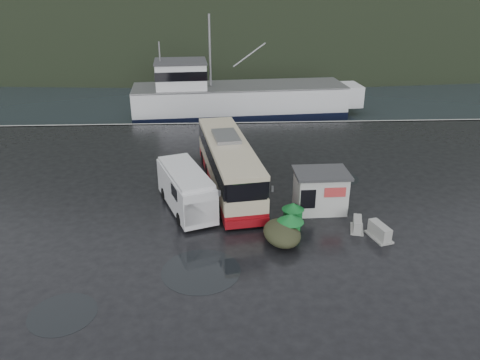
{
  "coord_description": "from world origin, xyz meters",
  "views": [
    {
      "loc": [
        0.16,
        -24.65,
        13.38
      ],
      "look_at": [
        1.44,
        2.02,
        1.7
      ],
      "focal_mm": 35.0,
      "sensor_mm": 36.0,
      "label": 1
    }
  ],
  "objects_px": {
    "fishing_trawler": "(240,103)",
    "jersey_barrier_a": "(379,238)",
    "waste_bin_left": "(292,223)",
    "ticket_kiosk": "(319,209)",
    "white_van": "(187,209)",
    "waste_bin_right": "(290,238)",
    "dome_tent": "(282,242)",
    "jersey_barrier_b": "(357,230)",
    "coach_bus": "(229,187)"
  },
  "relations": [
    {
      "from": "coach_bus",
      "to": "dome_tent",
      "type": "xyz_separation_m",
      "value": [
        2.7,
        -7.4,
        0.0
      ]
    },
    {
      "from": "white_van",
      "to": "coach_bus",
      "type": "bearing_deg",
      "value": 29.52
    },
    {
      "from": "waste_bin_right",
      "to": "ticket_kiosk",
      "type": "distance_m",
      "value": 4.07
    },
    {
      "from": "jersey_barrier_a",
      "to": "white_van",
      "type": "bearing_deg",
      "value": 159.48
    },
    {
      "from": "ticket_kiosk",
      "to": "jersey_barrier_a",
      "type": "bearing_deg",
      "value": -54.95
    },
    {
      "from": "coach_bus",
      "to": "ticket_kiosk",
      "type": "relative_size",
      "value": 3.76
    },
    {
      "from": "dome_tent",
      "to": "white_van",
      "type": "bearing_deg",
      "value": 141.98
    },
    {
      "from": "waste_bin_left",
      "to": "fishing_trawler",
      "type": "height_order",
      "value": "fishing_trawler"
    },
    {
      "from": "waste_bin_left",
      "to": "ticket_kiosk",
      "type": "distance_m",
      "value": 2.53
    },
    {
      "from": "coach_bus",
      "to": "waste_bin_right",
      "type": "height_order",
      "value": "coach_bus"
    },
    {
      "from": "waste_bin_right",
      "to": "jersey_barrier_b",
      "type": "height_order",
      "value": "waste_bin_right"
    },
    {
      "from": "coach_bus",
      "to": "fishing_trawler",
      "type": "bearing_deg",
      "value": 77.09
    },
    {
      "from": "waste_bin_left",
      "to": "ticket_kiosk",
      "type": "bearing_deg",
      "value": 40.65
    },
    {
      "from": "waste_bin_right",
      "to": "ticket_kiosk",
      "type": "bearing_deg",
      "value": 55.17
    },
    {
      "from": "jersey_barrier_a",
      "to": "waste_bin_right",
      "type": "bearing_deg",
      "value": 177.48
    },
    {
      "from": "ticket_kiosk",
      "to": "jersey_barrier_b",
      "type": "relative_size",
      "value": 2.32
    },
    {
      "from": "white_van",
      "to": "ticket_kiosk",
      "type": "xyz_separation_m",
      "value": [
        8.25,
        -0.51,
        0.0
      ]
    },
    {
      "from": "white_van",
      "to": "jersey_barrier_a",
      "type": "distance_m",
      "value": 11.62
    },
    {
      "from": "waste_bin_right",
      "to": "ticket_kiosk",
      "type": "xyz_separation_m",
      "value": [
        2.33,
        3.34,
        0.0
      ]
    },
    {
      "from": "white_van",
      "to": "jersey_barrier_b",
      "type": "height_order",
      "value": "white_van"
    },
    {
      "from": "ticket_kiosk",
      "to": "jersey_barrier_b",
      "type": "distance_m",
      "value": 3.1
    },
    {
      "from": "white_van",
      "to": "fishing_trawler",
      "type": "distance_m",
      "value": 26.53
    },
    {
      "from": "waste_bin_right",
      "to": "jersey_barrier_b",
      "type": "relative_size",
      "value": 1.06
    },
    {
      "from": "waste_bin_left",
      "to": "dome_tent",
      "type": "relative_size",
      "value": 0.48
    },
    {
      "from": "coach_bus",
      "to": "dome_tent",
      "type": "height_order",
      "value": "coach_bus"
    },
    {
      "from": "waste_bin_right",
      "to": "fishing_trawler",
      "type": "xyz_separation_m",
      "value": [
        -1.38,
        30.0,
        0.0
      ]
    },
    {
      "from": "jersey_barrier_a",
      "to": "dome_tent",
      "type": "bearing_deg",
      "value": -178.25
    },
    {
      "from": "ticket_kiosk",
      "to": "dome_tent",
      "type": "bearing_deg",
      "value": -128.59
    },
    {
      "from": "coach_bus",
      "to": "waste_bin_right",
      "type": "bearing_deg",
      "value": -73.9
    },
    {
      "from": "jersey_barrier_b",
      "to": "fishing_trawler",
      "type": "height_order",
      "value": "fishing_trawler"
    },
    {
      "from": "jersey_barrier_b",
      "to": "waste_bin_left",
      "type": "bearing_deg",
      "value": 164.82
    },
    {
      "from": "coach_bus",
      "to": "ticket_kiosk",
      "type": "height_order",
      "value": "coach_bus"
    },
    {
      "from": "dome_tent",
      "to": "jersey_barrier_a",
      "type": "height_order",
      "value": "dome_tent"
    },
    {
      "from": "jersey_barrier_a",
      "to": "coach_bus",
      "type": "bearing_deg",
      "value": 138.44
    },
    {
      "from": "waste_bin_left",
      "to": "fishing_trawler",
      "type": "distance_m",
      "value": 28.36
    },
    {
      "from": "fishing_trawler",
      "to": "jersey_barrier_a",
      "type": "bearing_deg",
      "value": -82.79
    },
    {
      "from": "waste_bin_right",
      "to": "ticket_kiosk",
      "type": "relative_size",
      "value": 0.46
    },
    {
      "from": "waste_bin_left",
      "to": "jersey_barrier_a",
      "type": "xyz_separation_m",
      "value": [
        4.56,
        -1.91,
        0.0
      ]
    },
    {
      "from": "coach_bus",
      "to": "dome_tent",
      "type": "relative_size",
      "value": 4.46
    },
    {
      "from": "white_van",
      "to": "dome_tent",
      "type": "relative_size",
      "value": 2.28
    },
    {
      "from": "white_van",
      "to": "jersey_barrier_a",
      "type": "relative_size",
      "value": 3.77
    },
    {
      "from": "white_van",
      "to": "waste_bin_right",
      "type": "distance_m",
      "value": 7.07
    },
    {
      "from": "coach_bus",
      "to": "jersey_barrier_a",
      "type": "bearing_deg",
      "value": -49.96
    },
    {
      "from": "waste_bin_left",
      "to": "dome_tent",
      "type": "height_order",
      "value": "waste_bin_left"
    },
    {
      "from": "dome_tent",
      "to": "jersey_barrier_b",
      "type": "xyz_separation_m",
      "value": [
        4.49,
        1.11,
        0.0
      ]
    },
    {
      "from": "waste_bin_right",
      "to": "jersey_barrier_b",
      "type": "distance_m",
      "value": 4.05
    },
    {
      "from": "ticket_kiosk",
      "to": "jersey_barrier_a",
      "type": "relative_size",
      "value": 1.95
    },
    {
      "from": "dome_tent",
      "to": "jersey_barrier_a",
      "type": "distance_m",
      "value": 5.46
    },
    {
      "from": "white_van",
      "to": "fishing_trawler",
      "type": "relative_size",
      "value": 0.22
    },
    {
      "from": "white_van",
      "to": "jersey_barrier_a",
      "type": "height_order",
      "value": "white_van"
    }
  ]
}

